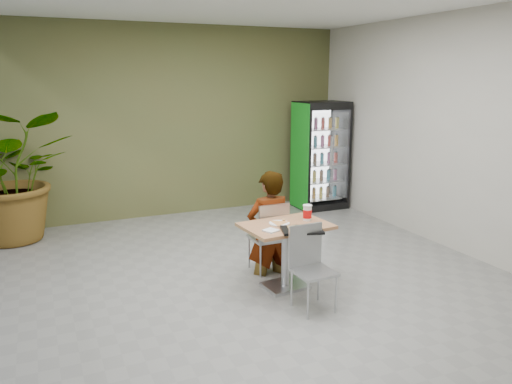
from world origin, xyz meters
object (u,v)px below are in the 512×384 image
seated_woman (269,234)px  soda_cup (307,213)px  chair_far (271,232)px  potted_plant (14,176)px  beverage_fridge (320,155)px  dining_table (286,243)px  cafeteria_tray (302,230)px  chair_near (310,260)px

seated_woman → soda_cup: seated_woman is taller
chair_far → potted_plant: bearing=-43.9°
beverage_fridge → seated_woman: bearing=-131.1°
dining_table → soda_cup: size_ratio=5.50×
chair_far → soda_cup: bearing=121.6°
seated_woman → cafeteria_tray: 0.83m
soda_cup → dining_table: bearing=-172.4°
cafeteria_tray → seated_woman: bearing=90.9°
chair_near → beverage_fridge: (2.21, 3.50, 0.45)m
beverage_fridge → potted_plant: (-5.02, 0.14, -0.01)m
chair_near → cafeteria_tray: (0.03, 0.23, 0.25)m
chair_near → soda_cup: 0.71m
chair_far → potted_plant: potted_plant is taller
dining_table → cafeteria_tray: bearing=-82.1°
chair_near → dining_table: bearing=89.3°
chair_near → soda_cup: (0.28, 0.56, 0.33)m
seated_woman → potted_plant: size_ratio=0.82×
cafeteria_tray → potted_plant: (-2.84, 3.40, 0.19)m
chair_near → potted_plant: (-2.80, 3.63, 0.45)m
chair_near → potted_plant: bearing=126.3°
seated_woman → beverage_fridge: (2.19, 2.48, 0.48)m
chair_far → soda_cup: (0.26, -0.41, 0.32)m
dining_table → potted_plant: (-2.80, 3.11, 0.42)m
soda_cup → potted_plant: potted_plant is taller
chair_far → cafeteria_tray: 0.78m
dining_table → chair_far: size_ratio=1.12×
cafeteria_tray → dining_table: bearing=97.9°
dining_table → chair_near: chair_near is taller
cafeteria_tray → potted_plant: size_ratio=0.22×
chair_far → seated_woman: (-0.00, 0.04, -0.04)m
seated_woman → beverage_fridge: beverage_fridge is taller
seated_woman → beverage_fridge: bearing=-132.2°
chair_far → beverage_fridge: (2.19, 2.52, 0.44)m
beverage_fridge → potted_plant: bearing=178.8°
seated_woman → beverage_fridge: 3.34m
cafeteria_tray → beverage_fridge: bearing=56.2°
beverage_fridge → potted_plant: size_ratio=1.01×
chair_far → cafeteria_tray: chair_far is taller
chair_far → seated_woman: bearing=-89.2°
chair_far → chair_near: bearing=88.0°
soda_cup → beverage_fridge: 3.52m
dining_table → cafeteria_tray: cafeteria_tray is taller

